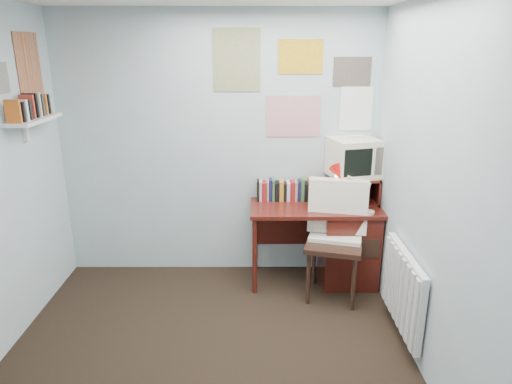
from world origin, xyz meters
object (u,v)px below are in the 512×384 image
desk_lamp (370,194)px  crt_tv (354,156)px  desk (342,241)px  wall_shelf (34,120)px  desk_chair (334,244)px  radiator (403,290)px  tv_riser (356,190)px

desk_lamp → crt_tv: (-0.09, 0.34, 0.26)m
desk → wall_shelf: bearing=-171.6°
desk_chair → wall_shelf: bearing=-163.3°
desk → desk_chair: (-0.13, -0.30, 0.11)m
desk → radiator: 0.97m
tv_riser → crt_tv: crt_tv is taller
crt_tv → radiator: bearing=-94.0°
desk_chair → radiator: bearing=-41.1°
crt_tv → radiator: crt_tv is taller
desk_chair → desk: bearing=81.4°
wall_shelf → desk_chair: bearing=1.8°
desk_chair → desk_lamp: 0.54m
tv_riser → radiator: size_ratio=0.50×
crt_tv → wall_shelf: bearing=175.8°
desk_chair → tv_riser: bearing=73.8°
desk_chair → crt_tv: 0.85m
desk → desk_lamp: size_ratio=3.28×
desk_chair → desk_lamp: size_ratio=2.79×
desk → tv_riser: size_ratio=3.00×
desk_lamp → wall_shelf: 2.83m
crt_tv → radiator: (0.21, -1.06, -0.78)m
radiator → desk_lamp: bearing=99.1°
radiator → wall_shelf: bearing=169.1°
desk_chair → radiator: (0.42, -0.62, -0.09)m
desk → crt_tv: 0.81m
wall_shelf → desk: bearing=8.4°
desk_lamp → tv_riser: bearing=113.6°
desk → crt_tv: bearing=57.7°
tv_riser → desk: bearing=-137.0°
wall_shelf → desk_lamp: bearing=3.6°
radiator → wall_shelf: wall_shelf is taller
radiator → wall_shelf: (-2.86, 0.55, 1.20)m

